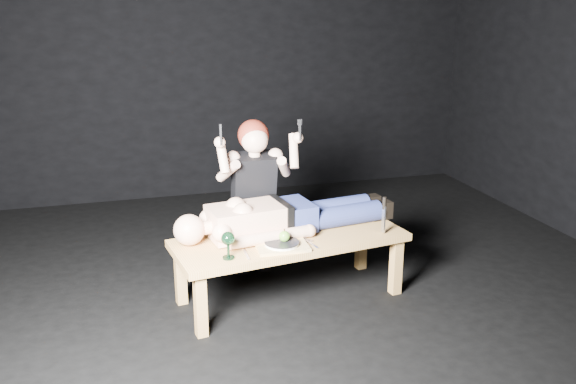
# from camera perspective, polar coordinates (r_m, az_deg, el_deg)

# --- Properties ---
(ground) EXTENTS (5.00, 5.00, 0.00)m
(ground) POSITION_cam_1_polar(r_m,az_deg,el_deg) (4.41, 2.08, -9.07)
(ground) COLOR black
(ground) RESTS_ON ground
(back_wall) EXTENTS (5.00, 0.00, 5.00)m
(back_wall) POSITION_cam_1_polar(r_m,az_deg,el_deg) (6.39, -4.94, 13.12)
(back_wall) COLOR black
(back_wall) RESTS_ON ground
(table) EXTENTS (1.62, 0.80, 0.45)m
(table) POSITION_cam_1_polar(r_m,az_deg,el_deg) (4.20, 0.19, -7.06)
(table) COLOR tan
(table) RESTS_ON ground
(lying_man) EXTENTS (1.58, 0.68, 0.26)m
(lying_man) POSITION_cam_1_polar(r_m,az_deg,el_deg) (4.20, 0.01, -1.85)
(lying_man) COLOR beige
(lying_man) RESTS_ON table
(kneeling_woman) EXTENTS (0.65, 0.73, 1.22)m
(kneeling_woman) POSITION_cam_1_polar(r_m,az_deg,el_deg) (4.45, -3.40, -0.36)
(kneeling_woman) COLOR black
(kneeling_woman) RESTS_ON ground
(serving_tray) EXTENTS (0.34, 0.25, 0.02)m
(serving_tray) POSITION_cam_1_polar(r_m,az_deg,el_deg) (3.93, -0.57, -5.06)
(serving_tray) COLOR tan
(serving_tray) RESTS_ON table
(plate) EXTENTS (0.23, 0.23, 0.02)m
(plate) POSITION_cam_1_polar(r_m,az_deg,el_deg) (3.93, -0.57, -4.81)
(plate) COLOR white
(plate) RESTS_ON serving_tray
(apple) EXTENTS (0.07, 0.07, 0.07)m
(apple) POSITION_cam_1_polar(r_m,az_deg,el_deg) (3.92, -0.34, -4.13)
(apple) COLOR #60942E
(apple) RESTS_ON plate
(goblet) EXTENTS (0.10, 0.10, 0.17)m
(goblet) POSITION_cam_1_polar(r_m,az_deg,el_deg) (3.76, -5.58, -4.95)
(goblet) COLOR black
(goblet) RESTS_ON table
(fork_flat) EXTENTS (0.02, 0.17, 0.01)m
(fork_flat) POSITION_cam_1_polar(r_m,az_deg,el_deg) (3.83, -3.89, -5.82)
(fork_flat) COLOR #B2B2B7
(fork_flat) RESTS_ON table
(knife_flat) EXTENTS (0.05, 0.16, 0.01)m
(knife_flat) POSITION_cam_1_polar(r_m,az_deg,el_deg) (3.99, 2.21, -4.86)
(knife_flat) COLOR #B2B2B7
(knife_flat) RESTS_ON table
(spoon_flat) EXTENTS (0.11, 0.14, 0.01)m
(spoon_flat) POSITION_cam_1_polar(r_m,az_deg,el_deg) (4.08, 1.42, -4.35)
(spoon_flat) COLOR #B2B2B7
(spoon_flat) RESTS_ON table
(carving_knife) EXTENTS (0.04, 0.04, 0.26)m
(carving_knife) POSITION_cam_1_polar(r_m,az_deg,el_deg) (4.18, 8.90, -2.16)
(carving_knife) COLOR #B2B2B7
(carving_knife) RESTS_ON table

